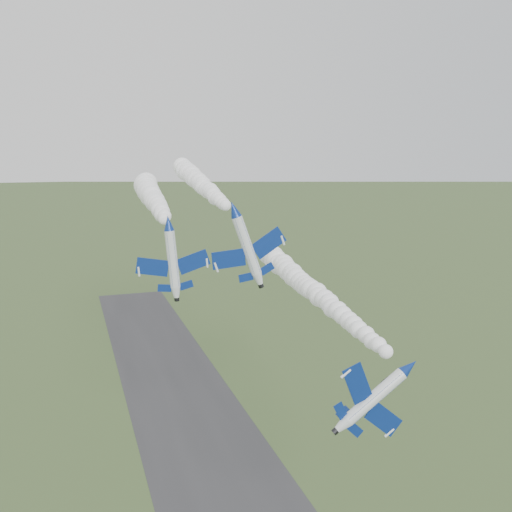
% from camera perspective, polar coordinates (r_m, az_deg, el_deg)
% --- Properties ---
extents(runway, '(24.00, 260.00, 0.04)m').
position_cam_1_polar(runway, '(109.30, -4.34, -20.04)').
color(runway, '#2F2E31').
rests_on(runway, ground).
extents(jet_lead, '(6.24, 12.47, 8.40)m').
position_cam_1_polar(jet_lead, '(68.02, 15.14, -10.68)').
color(jet_lead, silver).
extents(smoke_trail_jet_lead, '(6.50, 59.75, 4.43)m').
position_cam_1_polar(smoke_trail_jet_lead, '(96.44, 5.45, -3.26)').
color(smoke_trail_jet_lead, white).
extents(jet_pair_left, '(10.77, 12.90, 3.22)m').
position_cam_1_polar(jet_pair_left, '(83.48, -8.75, 3.29)').
color(jet_pair_left, silver).
extents(smoke_trail_jet_pair_left, '(11.01, 65.58, 5.60)m').
position_cam_1_polar(smoke_trail_jet_pair_left, '(118.71, -10.32, 5.86)').
color(smoke_trail_jet_pair_left, white).
extents(jet_pair_right, '(11.31, 14.30, 4.72)m').
position_cam_1_polar(jet_pair_right, '(85.32, -2.22, 4.72)').
color(jet_pair_right, silver).
extents(smoke_trail_jet_pair_right, '(9.13, 67.64, 4.80)m').
position_cam_1_polar(smoke_trail_jet_pair_right, '(122.25, -5.71, 7.38)').
color(smoke_trail_jet_pair_right, white).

